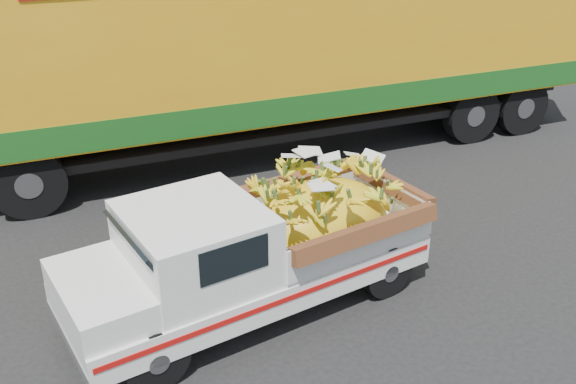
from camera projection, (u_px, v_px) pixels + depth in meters
ground at (334, 294)px, 7.87m from camera, size 100.00×100.00×0.00m
curb at (160, 120)px, 13.39m from camera, size 60.00×0.25×0.15m
sidewalk at (133, 94)px, 15.07m from camera, size 60.00×4.00×0.14m
pickup_truck at (274, 242)px, 7.45m from camera, size 4.33×1.91×1.48m
semi_trailer at (284, 37)px, 11.24m from camera, size 12.04×3.51×3.80m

